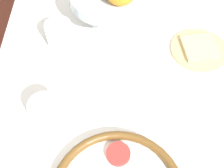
% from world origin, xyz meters
% --- Properties ---
extents(bread_plate, '(0.16, 0.16, 0.02)m').
position_xyz_m(bread_plate, '(0.29, -0.13, 0.78)').
color(bread_plate, tan).
rests_on(bread_plate, dining_table).
extents(cup_near, '(0.08, 0.08, 0.07)m').
position_xyz_m(cup_near, '(0.31, 0.27, 0.80)').
color(cup_near, silver).
rests_on(cup_near, dining_table).
extents(cup_mid, '(0.08, 0.08, 0.07)m').
position_xyz_m(cup_mid, '(0.05, 0.28, 0.80)').
color(cup_mid, silver).
rests_on(cup_mid, dining_table).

